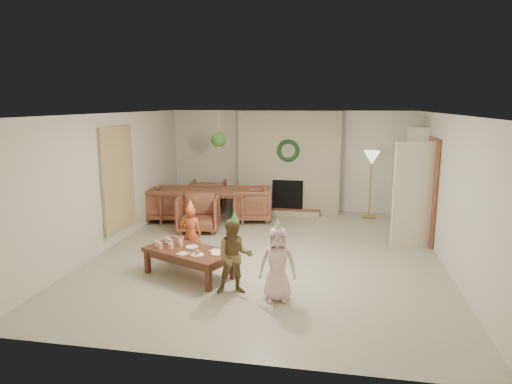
% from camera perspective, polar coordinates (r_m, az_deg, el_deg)
% --- Properties ---
extents(floor, '(7.00, 7.00, 0.00)m').
position_cam_1_polar(floor, '(8.21, 1.57, -7.82)').
color(floor, '#B7B29E').
rests_on(floor, ground).
extents(ceiling, '(7.00, 7.00, 0.00)m').
position_cam_1_polar(ceiling, '(7.76, 1.68, 9.90)').
color(ceiling, white).
rests_on(ceiling, wall_back).
extents(wall_back, '(7.00, 0.00, 7.00)m').
position_cam_1_polar(wall_back, '(11.32, 4.32, 3.97)').
color(wall_back, silver).
rests_on(wall_back, floor).
extents(wall_front, '(7.00, 0.00, 7.00)m').
position_cam_1_polar(wall_front, '(4.56, -5.12, -7.13)').
color(wall_front, silver).
rests_on(wall_front, floor).
extents(wall_left, '(0.00, 7.00, 7.00)m').
position_cam_1_polar(wall_left, '(8.85, -17.96, 1.38)').
color(wall_left, silver).
rests_on(wall_left, floor).
extents(wall_right, '(0.00, 7.00, 7.00)m').
position_cam_1_polar(wall_right, '(8.01, 23.34, 0.02)').
color(wall_right, silver).
rests_on(wall_right, floor).
extents(fireplace_mass, '(2.50, 0.40, 2.50)m').
position_cam_1_polar(fireplace_mass, '(11.12, 4.21, 3.84)').
color(fireplace_mass, '#551716').
rests_on(fireplace_mass, floor).
extents(fireplace_hearth, '(1.60, 0.30, 0.12)m').
position_cam_1_polar(fireplace_hearth, '(11.00, 3.92, -2.55)').
color(fireplace_hearth, maroon).
rests_on(fireplace_hearth, floor).
extents(fireplace_firebox, '(0.75, 0.12, 0.75)m').
position_cam_1_polar(fireplace_firebox, '(11.08, 4.05, -0.38)').
color(fireplace_firebox, black).
rests_on(fireplace_firebox, floor).
extents(fireplace_wreath, '(0.54, 0.10, 0.54)m').
position_cam_1_polar(fireplace_wreath, '(10.86, 4.10, 5.25)').
color(fireplace_wreath, '#173E1C').
rests_on(fireplace_wreath, fireplace_mass).
extents(floor_lamp_base, '(0.30, 0.30, 0.03)m').
position_cam_1_polar(floor_lamp_base, '(11.03, 14.17, -3.08)').
color(floor_lamp_base, gold).
rests_on(floor_lamp_base, floor).
extents(floor_lamp_post, '(0.03, 0.03, 1.43)m').
position_cam_1_polar(floor_lamp_post, '(10.87, 14.35, 0.63)').
color(floor_lamp_post, gold).
rests_on(floor_lamp_post, floor).
extents(floor_lamp_shade, '(0.38, 0.38, 0.32)m').
position_cam_1_polar(floor_lamp_shade, '(10.77, 14.53, 4.24)').
color(floor_lamp_shade, beige).
rests_on(floor_lamp_shade, floor_lamp_post).
extents(bookshelf_carcass, '(0.30, 1.00, 2.20)m').
position_cam_1_polar(bookshelf_carcass, '(10.23, 19.59, 1.71)').
color(bookshelf_carcass, white).
rests_on(bookshelf_carcass, floor).
extents(bookshelf_shelf_a, '(0.30, 0.92, 0.03)m').
position_cam_1_polar(bookshelf_shelf_a, '(10.35, 19.25, -1.84)').
color(bookshelf_shelf_a, white).
rests_on(bookshelf_shelf_a, bookshelf_carcass).
extents(bookshelf_shelf_b, '(0.30, 0.92, 0.03)m').
position_cam_1_polar(bookshelf_shelf_b, '(10.27, 19.39, 0.34)').
color(bookshelf_shelf_b, white).
rests_on(bookshelf_shelf_b, bookshelf_carcass).
extents(bookshelf_shelf_c, '(0.30, 0.92, 0.03)m').
position_cam_1_polar(bookshelf_shelf_c, '(10.21, 19.54, 2.54)').
color(bookshelf_shelf_c, white).
rests_on(bookshelf_shelf_c, bookshelf_carcass).
extents(bookshelf_shelf_d, '(0.30, 0.92, 0.03)m').
position_cam_1_polar(bookshelf_shelf_d, '(10.16, 19.69, 4.77)').
color(bookshelf_shelf_d, white).
rests_on(bookshelf_shelf_d, bookshelf_carcass).
extents(books_row_lower, '(0.20, 0.40, 0.24)m').
position_cam_1_polar(books_row_lower, '(10.17, 19.31, -1.25)').
color(books_row_lower, '#B12024').
rests_on(books_row_lower, bookshelf_shelf_a).
extents(books_row_mid, '(0.20, 0.44, 0.24)m').
position_cam_1_polar(books_row_mid, '(10.29, 19.29, 1.16)').
color(books_row_mid, '#245484').
rests_on(books_row_mid, bookshelf_shelf_b).
extents(books_row_upper, '(0.20, 0.36, 0.22)m').
position_cam_1_polar(books_row_upper, '(10.09, 19.56, 3.19)').
color(books_row_upper, gold).
rests_on(books_row_upper, bookshelf_shelf_c).
extents(door_frame, '(0.05, 0.86, 2.04)m').
position_cam_1_polar(door_frame, '(9.20, 21.36, 0.06)').
color(door_frame, brown).
rests_on(door_frame, floor).
extents(door_leaf, '(0.77, 0.32, 2.00)m').
position_cam_1_polar(door_leaf, '(8.77, 19.37, -0.45)').
color(door_leaf, beige).
rests_on(door_leaf, floor).
extents(curtain_panel, '(0.06, 1.20, 2.00)m').
position_cam_1_polar(curtain_panel, '(9.00, -17.14, 1.60)').
color(curtain_panel, beige).
rests_on(curtain_panel, wall_left).
extents(dining_table, '(2.19, 1.45, 0.71)m').
position_cam_1_polar(dining_table, '(10.45, -6.62, -1.68)').
color(dining_table, brown).
rests_on(dining_table, floor).
extents(dining_chair_near, '(0.97, 0.99, 0.79)m').
position_cam_1_polar(dining_chair_near, '(9.58, -7.32, -2.65)').
color(dining_chair_near, brown).
rests_on(dining_chair_near, floor).
extents(dining_chair_far, '(0.97, 0.99, 0.79)m').
position_cam_1_polar(dining_chair_far, '(11.30, -6.05, -0.48)').
color(dining_chair_far, brown).
rests_on(dining_chair_far, floor).
extents(dining_chair_left, '(0.99, 0.97, 0.79)m').
position_cam_1_polar(dining_chair_left, '(10.59, -11.42, -1.44)').
color(dining_chair_left, brown).
rests_on(dining_chair_left, floor).
extents(dining_chair_right, '(0.99, 0.97, 0.79)m').
position_cam_1_polar(dining_chair_right, '(10.35, -0.50, -1.51)').
color(dining_chair_right, brown).
rests_on(dining_chair_right, floor).
extents(hanging_plant_cord, '(0.01, 0.01, 0.70)m').
position_cam_1_polar(hanging_plant_cord, '(9.51, -4.79, 8.01)').
color(hanging_plant_cord, tan).
rests_on(hanging_plant_cord, ceiling).
extents(hanging_plant_pot, '(0.16, 0.16, 0.12)m').
position_cam_1_polar(hanging_plant_pot, '(9.54, -4.76, 5.91)').
color(hanging_plant_pot, '#A06A33').
rests_on(hanging_plant_pot, hanging_plant_cord).
extents(hanging_plant_foliage, '(0.32, 0.32, 0.32)m').
position_cam_1_polar(hanging_plant_foliage, '(9.53, -4.77, 6.63)').
color(hanging_plant_foliage, '#1F4A18').
rests_on(hanging_plant_foliage, hanging_plant_pot).
extents(coffee_table_top, '(1.57, 1.21, 0.06)m').
position_cam_1_polar(coffee_table_top, '(7.15, -8.52, -7.51)').
color(coffee_table_top, '#582E1D').
rests_on(coffee_table_top, floor).
extents(coffee_table_apron, '(1.43, 1.07, 0.09)m').
position_cam_1_polar(coffee_table_apron, '(7.17, -8.51, -8.08)').
color(coffee_table_apron, '#582E1D').
rests_on(coffee_table_apron, floor).
extents(coffee_leg_fl, '(0.10, 0.10, 0.37)m').
position_cam_1_polar(coffee_leg_fl, '(7.46, -13.62, -8.64)').
color(coffee_leg_fl, '#582E1D').
rests_on(coffee_leg_fl, floor).
extents(coffee_leg_fr, '(0.10, 0.10, 0.37)m').
position_cam_1_polar(coffee_leg_fr, '(6.62, -6.06, -10.99)').
color(coffee_leg_fr, '#582E1D').
rests_on(coffee_leg_fr, floor).
extents(coffee_leg_bl, '(0.10, 0.10, 0.37)m').
position_cam_1_polar(coffee_leg_bl, '(7.83, -10.50, -7.55)').
color(coffee_leg_bl, '#582E1D').
rests_on(coffee_leg_bl, floor).
extents(coffee_leg_br, '(0.10, 0.10, 0.37)m').
position_cam_1_polar(coffee_leg_br, '(7.04, -3.00, -9.57)').
color(coffee_leg_br, '#582E1D').
rests_on(coffee_leg_br, floor).
extents(cup_a, '(0.10, 0.10, 0.10)m').
position_cam_1_polar(cup_a, '(7.38, -12.50, -6.39)').
color(cup_a, white).
rests_on(cup_a, coffee_table_top).
extents(cup_b, '(0.10, 0.10, 0.10)m').
position_cam_1_polar(cup_b, '(7.52, -11.30, -6.00)').
color(cup_b, white).
rests_on(cup_b, coffee_table_top).
extents(cup_c, '(0.10, 0.10, 0.10)m').
position_cam_1_polar(cup_c, '(7.25, -12.11, -6.68)').
color(cup_c, white).
rests_on(cup_c, coffee_table_top).
extents(cup_d, '(0.10, 0.10, 0.10)m').
position_cam_1_polar(cup_d, '(7.40, -10.89, -6.28)').
color(cup_d, white).
rests_on(cup_d, coffee_table_top).
extents(cup_e, '(0.10, 0.10, 0.10)m').
position_cam_1_polar(cup_e, '(7.21, -10.77, -6.75)').
color(cup_e, white).
rests_on(cup_e, coffee_table_top).
extents(cup_f, '(0.10, 0.10, 0.10)m').
position_cam_1_polar(cup_f, '(7.35, -9.57, -6.34)').
color(cup_f, white).
rests_on(cup_f, coffee_table_top).
extents(plate_a, '(0.26, 0.26, 0.01)m').
position_cam_1_polar(plate_a, '(7.26, -8.15, -6.89)').
color(plate_a, white).
rests_on(plate_a, coffee_table_top).
extents(plate_b, '(0.26, 0.26, 0.01)m').
position_cam_1_polar(plate_b, '(6.89, -7.48, -7.89)').
color(plate_b, white).
rests_on(plate_b, coffee_table_top).
extents(plate_c, '(0.26, 0.26, 0.01)m').
position_cam_1_polar(plate_c, '(6.91, -4.93, -7.78)').
color(plate_c, white).
rests_on(plate_c, coffee_table_top).
extents(food_scoop, '(0.10, 0.10, 0.08)m').
position_cam_1_polar(food_scoop, '(6.87, -7.49, -7.56)').
color(food_scoop, tan).
rests_on(food_scoop, plate_b).
extents(napkin_left, '(0.21, 0.21, 0.01)m').
position_cam_1_polar(napkin_left, '(6.97, -9.30, -7.73)').
color(napkin_left, '#D59DAB').
rests_on(napkin_left, coffee_table_top).
extents(napkin_right, '(0.21, 0.21, 0.01)m').
position_cam_1_polar(napkin_right, '(7.04, -5.17, -7.43)').
color(napkin_right, '#D59DAB').
rests_on(napkin_right, coffee_table_top).
extents(child_red, '(0.38, 0.27, 0.98)m').
position_cam_1_polar(child_red, '(7.74, -8.26, -5.33)').
color(child_red, '#B84A27').
rests_on(child_red, floor).
extents(party_hat_red, '(0.16, 0.16, 0.19)m').
position_cam_1_polar(party_hat_red, '(7.61, -8.37, -1.51)').
color(party_hat_red, '#F5D351').
rests_on(party_hat_red, child_red).
extents(child_plaid, '(0.62, 0.53, 1.09)m').
position_cam_1_polar(child_plaid, '(6.42, -2.75, -8.24)').
color(child_plaid, brown).
rests_on(child_plaid, floor).
extents(party_hat_plaid, '(0.14, 0.14, 0.18)m').
position_cam_1_polar(party_hat_plaid, '(6.24, -2.80, -3.18)').
color(party_hat_plaid, '#4CB355').
rests_on(party_hat_plaid, child_plaid).
extents(child_pink, '(0.54, 0.39, 1.04)m').
position_cam_1_polar(child_pink, '(6.23, 2.76, -9.12)').
color(child_pink, beige).
rests_on(child_pink, floor).
extents(party_hat_pink, '(0.14, 0.14, 0.19)m').
position_cam_1_polar(party_hat_pink, '(6.05, 2.81, -4.15)').
color(party_hat_pink, silver).
rests_on(party_hat_pink, child_pink).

